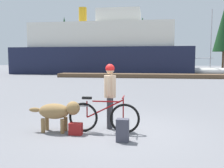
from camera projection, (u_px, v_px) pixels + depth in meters
ground_plane at (118, 131)px, 6.50m from camera, size 160.00×160.00×0.00m
bicycle at (103, 117)px, 6.34m from camera, size 1.82×0.44×0.93m
person_cyclist at (110, 90)px, 6.73m from camera, size 0.32×0.53×1.73m
dog at (58, 111)px, 6.39m from camera, size 1.35×0.46×0.80m
backpack at (123, 130)px, 5.65m from camera, size 0.29×0.21×0.52m
handbag_pannier at (76, 129)px, 6.16m from camera, size 0.32×0.19×0.30m
dock_pier at (148, 76)px, 26.28m from camera, size 19.00×2.16×0.40m
ferry_boat at (103, 50)px, 34.89m from camera, size 23.42×8.44×9.08m
sailboat_moored at (210, 71)px, 31.83m from camera, size 6.20×1.74×8.14m
pine_tree_far_left at (65, 38)px, 50.16m from camera, size 3.15×3.15×10.39m
pine_tree_center at (142, 36)px, 46.64m from camera, size 4.37×4.37×9.68m
pine_tree_far_right at (224, 28)px, 44.22m from camera, size 3.70×3.70×11.48m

